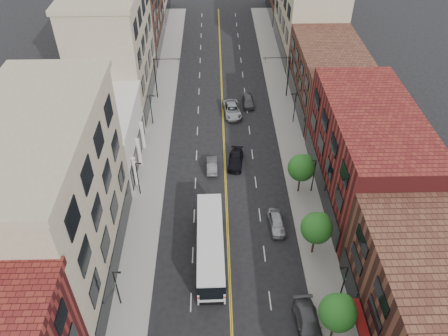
{
  "coord_description": "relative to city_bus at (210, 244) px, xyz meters",
  "views": [
    {
      "loc": [
        -1.28,
        -17.12,
        38.52
      ],
      "look_at": [
        -0.29,
        23.04,
        5.0
      ],
      "focal_mm": 35.0,
      "sensor_mm": 36.0,
      "label": 1
    }
  ],
  "objects": [
    {
      "name": "car_parked_far",
      "position": [
        7.8,
        4.03,
        -1.17
      ],
      "size": [
        2.02,
        4.5,
        1.5
      ],
      "primitive_type": "imported",
      "rotation": [
        0.0,
        0.0,
        0.06
      ],
      "color": "#9D9FA4",
      "rests_on": "ground"
    },
    {
      "name": "lamp_l_1",
      "position": [
        -8.95,
        -5.92,
        1.05
      ],
      "size": [
        0.81,
        0.55,
        5.05
      ],
      "color": "black",
      "rests_on": "sidewalk_left"
    },
    {
      "name": "car_lane_c",
      "position": [
        6.25,
        31.51,
        -1.17
      ],
      "size": [
        1.96,
        4.5,
        1.51
      ],
      "primitive_type": "imported",
      "rotation": [
        0.0,
        0.0,
        0.04
      ],
      "color": "#4A4A4F",
      "rests_on": "ground"
    },
    {
      "name": "car_lane_a",
      "position": [
        3.5,
        15.91,
        -1.22
      ],
      "size": [
        2.59,
        5.06,
        1.41
      ],
      "primitive_type": "imported",
      "rotation": [
        0.0,
        0.0,
        -0.13
      ],
      "color": "black",
      "rests_on": "ground"
    },
    {
      "name": "car_lane_b",
      "position": [
        3.5,
        28.75,
        -1.11
      ],
      "size": [
        3.26,
        6.07,
        1.62
      ],
      "primitive_type": "imported",
      "rotation": [
        0.0,
        0.0,
        0.1
      ],
      "color": "#999BA0",
      "rests_on": "ground"
    },
    {
      "name": "bldg_r_far_b",
      "position": [
        19.0,
        52.08,
        5.08
      ],
      "size": [
        10.0,
        22.0,
        14.0
      ],
      "primitive_type": "cube",
      "color": "gray",
      "rests_on": "ground"
    },
    {
      "name": "bldg_l_white",
      "position": [
        -15.0,
        17.08,
        2.08
      ],
      "size": [
        10.0,
        14.0,
        8.0
      ],
      "primitive_type": "cube",
      "color": "silver",
      "rests_on": "ground"
    },
    {
      "name": "signal_mast_right",
      "position": [
        12.27,
        34.08,
        2.72
      ],
      "size": [
        4.49,
        0.18,
        7.2
      ],
      "color": "black",
      "rests_on": "sidewalk_right"
    },
    {
      "name": "lamp_l_3",
      "position": [
        -8.95,
        26.08,
        1.05
      ],
      "size": [
        0.81,
        0.55,
        5.05
      ],
      "color": "black",
      "rests_on": "sidewalk_left"
    },
    {
      "name": "bldg_r_mid",
      "position": [
        19.0,
        10.08,
        4.08
      ],
      "size": [
        10.0,
        22.0,
        12.0
      ],
      "primitive_type": "cube",
      "color": "#5C1818",
      "rests_on": "ground"
    },
    {
      "name": "lamp_r_3",
      "position": [
        12.95,
        26.08,
        1.05
      ],
      "size": [
        0.81,
        0.55,
        5.05
      ],
      "color": "black",
      "rests_on": "sidewalk_right"
    },
    {
      "name": "car_lane_behind",
      "position": [
        0.2,
        14.96,
        -1.26
      ],
      "size": [
        1.47,
        4.05,
        1.33
      ],
      "primitive_type": "imported",
      "rotation": [
        0.0,
        0.0,
        3.16
      ],
      "color": "#58575D",
      "rests_on": "ground"
    },
    {
      "name": "sidewalk_left",
      "position": [
        -8.0,
        21.08,
        -1.85
      ],
      "size": [
        4.0,
        110.0,
        0.15
      ],
      "primitive_type": "cube",
      "color": "gray",
      "rests_on": "ground"
    },
    {
      "name": "tree_r_1",
      "position": [
        11.39,
        -9.85,
        2.2
      ],
      "size": [
        3.4,
        3.4,
        5.59
      ],
      "color": "black",
      "rests_on": "sidewalk_right"
    },
    {
      "name": "car_parked_mid",
      "position": [
        9.24,
        -9.11,
        -1.11
      ],
      "size": [
        2.59,
        5.71,
        1.62
      ],
      "primitive_type": "imported",
      "rotation": [
        0.0,
        0.0,
        0.06
      ],
      "color": "#4D4D52",
      "rests_on": "ground"
    },
    {
      "name": "bldg_l_tanoffice",
      "position": [
        -15.0,
        -0.92,
        7.08
      ],
      "size": [
        10.0,
        22.0,
        18.0
      ],
      "primitive_type": "cube",
      "color": "gray",
      "rests_on": "ground"
    },
    {
      "name": "lamp_r_1",
      "position": [
        12.95,
        -5.92,
        1.05
      ],
      "size": [
        0.81,
        0.55,
        5.05
      ],
      "color": "black",
      "rests_on": "sidewalk_right"
    },
    {
      "name": "signal_mast_left",
      "position": [
        -8.27,
        34.08,
        2.72
      ],
      "size": [
        4.49,
        0.18,
        7.2
      ],
      "color": "black",
      "rests_on": "sidewalk_left"
    },
    {
      "name": "city_bus",
      "position": [
        0.0,
        0.0,
        0.0
      ],
      "size": [
        3.26,
        12.92,
        3.31
      ],
      "rotation": [
        0.0,
        0.0,
        0.02
      ],
      "color": "silver",
      "rests_on": "ground"
    },
    {
      "name": "tree_r_2",
      "position": [
        11.39,
        0.15,
        2.2
      ],
      "size": [
        3.4,
        3.4,
        5.59
      ],
      "color": "black",
      "rests_on": "sidewalk_right"
    },
    {
      "name": "bldg_l_far_b",
      "position": [
        -15.0,
        54.08,
        5.58
      ],
      "size": [
        10.0,
        20.0,
        15.0
      ],
      "primitive_type": "cube",
      "color": "#512A20",
      "rests_on": "ground"
    },
    {
      "name": "bldg_r_far_a",
      "position": [
        19.0,
        31.08,
        3.08
      ],
      "size": [
        10.0,
        20.0,
        10.0
      ],
      "primitive_type": "cube",
      "color": "#512A20",
      "rests_on": "ground"
    },
    {
      "name": "sidewalk_right",
      "position": [
        12.0,
        21.08,
        -1.85
      ],
      "size": [
        4.0,
        110.0,
        0.15
      ],
      "primitive_type": "cube",
      "color": "gray",
      "rests_on": "ground"
    },
    {
      "name": "lamp_r_2",
      "position": [
        12.95,
        10.08,
        1.05
      ],
      "size": [
        0.81,
        0.55,
        5.05
      ],
      "color": "black",
      "rests_on": "sidewalk_right"
    },
    {
      "name": "tree_r_3",
      "position": [
        11.39,
        10.15,
        2.2
      ],
      "size": [
        3.4,
        3.4,
        5.59
      ],
      "color": "black",
      "rests_on": "sidewalk_right"
    },
    {
      "name": "lamp_l_2",
      "position": [
        -8.95,
        10.08,
        1.05
      ],
      "size": [
        0.81,
        0.55,
        5.05
      ],
      "color": "black",
      "rests_on": "sidewalk_left"
    },
    {
      "name": "bldg_l_far_a",
      "position": [
        -15.0,
        34.08,
        7.08
      ],
      "size": [
        10.0,
        20.0,
        18.0
      ],
      "primitive_type": "cube",
      "color": "gray",
      "rests_on": "ground"
    }
  ]
}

